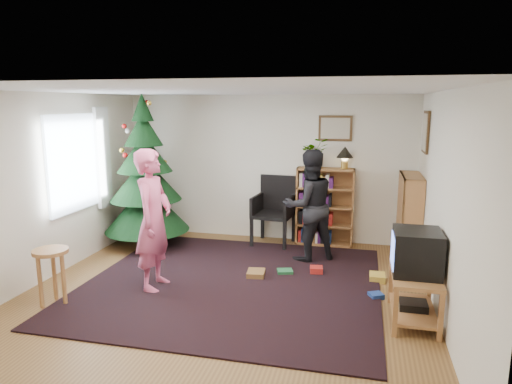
% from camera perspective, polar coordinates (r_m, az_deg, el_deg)
% --- Properties ---
extents(floor, '(5.00, 5.00, 0.00)m').
position_cam_1_polar(floor, '(5.92, -3.74, -12.40)').
color(floor, brown).
rests_on(floor, ground).
extents(ceiling, '(5.00, 5.00, 0.00)m').
position_cam_1_polar(ceiling, '(5.44, -4.08, 12.55)').
color(ceiling, white).
rests_on(ceiling, wall_back).
extents(wall_back, '(5.00, 0.02, 2.50)m').
position_cam_1_polar(wall_back, '(7.94, 1.41, 3.03)').
color(wall_back, silver).
rests_on(wall_back, floor).
extents(wall_front, '(5.00, 0.02, 2.50)m').
position_cam_1_polar(wall_front, '(3.32, -16.81, -8.80)').
color(wall_front, silver).
rests_on(wall_front, floor).
extents(wall_left, '(0.02, 5.00, 2.50)m').
position_cam_1_polar(wall_left, '(6.71, -24.76, 0.55)').
color(wall_left, silver).
rests_on(wall_left, floor).
extents(wall_right, '(0.02, 5.00, 2.50)m').
position_cam_1_polar(wall_right, '(5.38, 22.47, -1.64)').
color(wall_right, silver).
rests_on(wall_right, floor).
extents(rug, '(3.80, 3.60, 0.02)m').
position_cam_1_polar(rug, '(6.18, -2.92, -11.25)').
color(rug, black).
rests_on(rug, floor).
extents(window_pane, '(0.04, 1.20, 1.40)m').
position_cam_1_polar(window_pane, '(7.14, -21.79, 3.37)').
color(window_pane, silver).
rests_on(window_pane, wall_left).
extents(curtain, '(0.06, 0.35, 1.60)m').
position_cam_1_polar(curtain, '(7.69, -18.58, 4.08)').
color(curtain, silver).
rests_on(curtain, wall_left).
extents(picture_back, '(0.55, 0.03, 0.42)m').
position_cam_1_polar(picture_back, '(7.69, 9.89, 7.85)').
color(picture_back, '#4C3319').
rests_on(picture_back, wall_back).
extents(picture_right, '(0.03, 0.50, 0.60)m').
position_cam_1_polar(picture_right, '(7.01, 20.47, 7.04)').
color(picture_right, '#4C3319').
rests_on(picture_right, wall_right).
extents(christmas_tree, '(1.39, 1.39, 2.52)m').
position_cam_1_polar(christmas_tree, '(7.72, -13.63, 0.99)').
color(christmas_tree, '#3F2816').
rests_on(christmas_tree, rug).
extents(bookshelf_back, '(0.95, 0.30, 1.30)m').
position_cam_1_polar(bookshelf_back, '(7.74, 8.59, -1.71)').
color(bookshelf_back, '#9E6838').
rests_on(bookshelf_back, floor).
extents(bookshelf_right, '(0.30, 0.95, 1.30)m').
position_cam_1_polar(bookshelf_right, '(7.33, 18.61, -2.88)').
color(bookshelf_right, '#9E6838').
rests_on(bookshelf_right, floor).
extents(tv_stand, '(0.50, 0.89, 0.55)m').
position_cam_1_polar(tv_stand, '(5.38, 19.14, -11.76)').
color(tv_stand, '#9E6838').
rests_on(tv_stand, floor).
extents(crt_tv, '(0.50, 0.54, 0.47)m').
position_cam_1_polar(crt_tv, '(5.22, 19.43, -7.08)').
color(crt_tv, black).
rests_on(crt_tv, tv_stand).
extents(armchair, '(0.69, 0.69, 1.14)m').
position_cam_1_polar(armchair, '(7.76, 2.34, -1.86)').
color(armchair, black).
rests_on(armchair, rug).
extents(stool, '(0.41, 0.41, 0.68)m').
position_cam_1_polar(stool, '(5.92, -24.23, -7.97)').
color(stool, '#9E6838').
rests_on(stool, floor).
extents(person_standing, '(0.45, 0.67, 1.81)m').
position_cam_1_polar(person_standing, '(5.92, -12.68, -3.43)').
color(person_standing, '#D6557E').
rests_on(person_standing, rug).
extents(person_by_chair, '(1.03, 0.98, 1.69)m').
position_cam_1_polar(person_by_chair, '(6.89, 6.63, -1.69)').
color(person_by_chair, black).
rests_on(person_by_chair, rug).
extents(potted_plant, '(0.56, 0.53, 0.50)m').
position_cam_1_polar(potted_plant, '(7.62, 7.28, 4.86)').
color(potted_plant, gray).
rests_on(potted_plant, bookshelf_back).
extents(table_lamp, '(0.28, 0.28, 0.37)m').
position_cam_1_polar(table_lamp, '(7.58, 11.05, 4.72)').
color(table_lamp, '#A57F33').
rests_on(table_lamp, bookshelf_back).
extents(floor_clutter, '(1.83, 0.85, 0.08)m').
position_cam_1_polar(floor_clutter, '(6.33, 8.07, -10.51)').
color(floor_clutter, '#A51E19').
rests_on(floor_clutter, rug).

